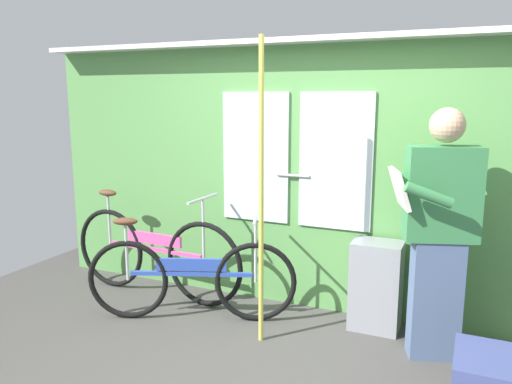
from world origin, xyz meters
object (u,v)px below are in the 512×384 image
(bicycle_leaning_behind, at_px, (190,278))
(passenger_reading_newspaper, at_px, (439,230))
(handrail_pole, at_px, (261,196))
(bicycle_near_door, at_px, (154,253))
(trash_bin_by_wall, at_px, (376,285))

(bicycle_leaning_behind, relative_size, passenger_reading_newspaper, 0.93)
(bicycle_leaning_behind, xyz_separation_m, handrail_pole, (0.66, -0.09, 0.74))
(bicycle_leaning_behind, bearing_deg, passenger_reading_newspaper, -15.60)
(bicycle_leaning_behind, distance_m, handrail_pole, 1.00)
(bicycle_near_door, xyz_separation_m, passenger_reading_newspaper, (2.39, -0.13, 0.51))
(bicycle_near_door, relative_size, passenger_reading_newspaper, 1.04)
(bicycle_near_door, bearing_deg, passenger_reading_newspaper, -0.47)
(passenger_reading_newspaper, xyz_separation_m, handrail_pole, (-1.17, -0.27, 0.19))
(trash_bin_by_wall, bearing_deg, bicycle_leaning_behind, -162.10)
(passenger_reading_newspaper, bearing_deg, handrail_pole, -5.58)
(trash_bin_by_wall, distance_m, handrail_pole, 1.18)
(handrail_pole, bearing_deg, bicycle_near_door, 161.76)
(bicycle_near_door, relative_size, trash_bin_by_wall, 2.57)
(bicycle_near_door, bearing_deg, handrail_pole, -15.53)
(bicycle_leaning_behind, relative_size, handrail_pole, 0.73)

